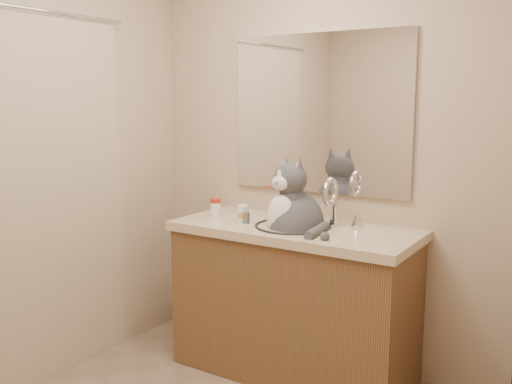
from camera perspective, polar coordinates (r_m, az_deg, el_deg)
room at (r=2.27m, az=-7.88°, el=0.78°), size 2.22×2.52×2.42m
vanity at (r=3.23m, az=3.79°, el=-10.45°), size 1.34×0.59×1.12m
mirror at (r=3.28m, az=6.29°, el=7.77°), size 1.10×0.02×0.90m
shower_curtain at (r=3.13m, az=-21.34°, el=-0.58°), size 0.02×1.30×1.93m
cat at (r=3.09m, az=3.87°, el=-2.89°), size 0.41×0.44×0.60m
pill_bottle_redcap at (r=3.36m, az=-4.08°, el=-1.55°), size 0.08×0.08×0.11m
pill_bottle_orange at (r=3.20m, az=-1.36°, el=-2.20°), size 0.06×0.06×0.10m
grey_canister at (r=3.17m, az=-0.99°, el=-2.58°), size 0.04×0.04×0.06m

